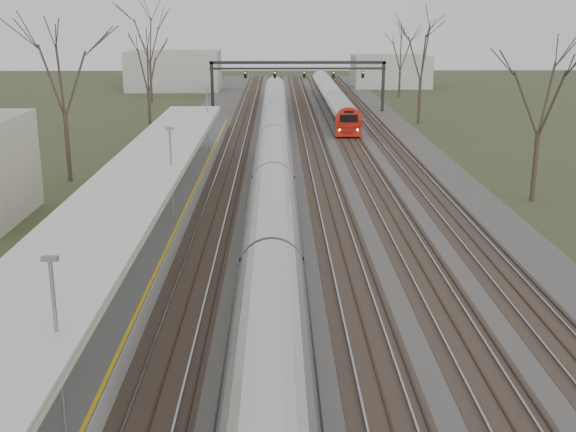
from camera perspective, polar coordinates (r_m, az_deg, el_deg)
name	(u,v)px	position (r m, az deg, el deg)	size (l,w,h in m)	color
track_bed	(308,161)	(58.54, 1.62, 4.38)	(24.00, 160.00, 0.22)	#474442
platform	(159,215)	(41.91, -10.16, 0.12)	(3.50, 69.00, 1.00)	#9E9B93
canopy	(141,173)	(36.78, -11.51, 3.36)	(4.10, 50.00, 3.11)	slate
signal_gantry	(298,71)	(87.61, 0.81, 11.39)	(21.00, 0.59, 6.08)	black
tree_west_far	(61,68)	(52.57, -17.50, 11.13)	(5.50, 5.50, 11.33)	#2D231C
tree_east_far	(543,86)	(47.42, 19.47, 9.63)	(5.00, 5.00, 10.30)	#2D231C
train_near	(274,144)	(57.90, -1.10, 5.68)	(2.62, 90.21, 3.05)	#ADAFB8
train_far	(331,97)	(90.82, 3.44, 9.34)	(2.62, 45.21, 3.05)	#ADAFB8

